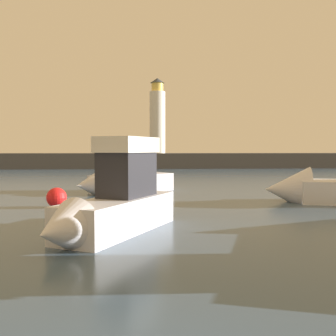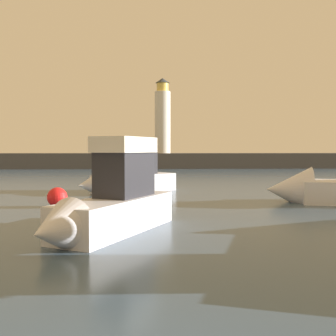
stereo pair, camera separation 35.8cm
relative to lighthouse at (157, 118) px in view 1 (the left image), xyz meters
name	(u,v)px [view 1 (the left image)]	position (x,y,z in m)	size (l,w,h in m)	color
ground_plane	(137,185)	(-3.01, -28.29, -7.44)	(220.00, 220.00, 0.00)	#384C60
breakwater	(137,161)	(-3.01, 0.00, -6.33)	(84.58, 5.10, 2.22)	#423F3D
lighthouse	(157,118)	(0.00, 0.00, 0.00)	(2.30, 2.30, 11.02)	silver
motorboat_3	(124,179)	(-3.78, -33.38, -6.55)	(6.57, 5.43, 2.96)	silver
motorboat_4	(112,202)	(-3.76, -46.17, -6.37)	(4.56, 6.61, 3.40)	silver
mooring_buoy	(57,198)	(-6.82, -39.80, -6.96)	(0.96, 0.96, 0.96)	red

